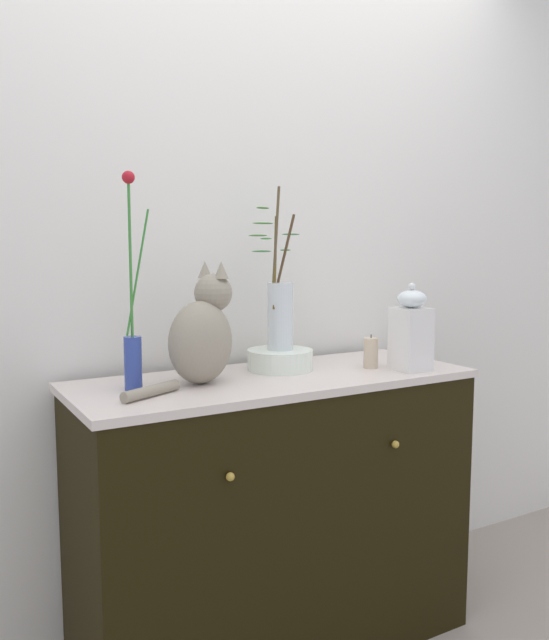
% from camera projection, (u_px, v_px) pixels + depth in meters
% --- Properties ---
extents(wall_back, '(4.40, 0.08, 2.60)m').
position_uv_depth(wall_back, '(229.00, 252.00, 2.32)').
color(wall_back, silver).
rests_on(wall_back, ground_plane).
extents(sideboard, '(1.29, 0.52, 0.91)m').
position_uv_depth(sideboard, '(275.00, 512.00, 2.14)').
color(sideboard, black).
rests_on(sideboard, ground_plane).
extents(cat_sitting, '(0.42, 0.27, 0.37)m').
position_uv_depth(cat_sitting, '(202.00, 335.00, 1.96)').
color(cat_sitting, gray).
rests_on(cat_sitting, sideboard).
extents(vase_slim_green, '(0.08, 0.05, 0.62)m').
position_uv_depth(vase_slim_green, '(133.00, 338.00, 1.87)').
color(vase_slim_green, '#2E4296').
rests_on(vase_slim_green, sideboard).
extents(bowl_porcelain, '(0.22, 0.22, 0.07)m').
position_uv_depth(bowl_porcelain, '(280.00, 360.00, 2.19)').
color(bowl_porcelain, white).
rests_on(bowl_porcelain, sideboard).
extents(vase_glass_clear, '(0.19, 0.15, 0.54)m').
position_uv_depth(vase_glass_clear, '(279.00, 309.00, 2.17)').
color(vase_glass_clear, silver).
rests_on(vase_glass_clear, bowl_porcelain).
extents(jar_lidded_porcelain, '(0.11, 0.11, 0.29)m').
position_uv_depth(jar_lidded_porcelain, '(411.00, 331.00, 2.17)').
color(jar_lidded_porcelain, white).
rests_on(jar_lidded_porcelain, sideboard).
extents(candle_pillar, '(0.05, 0.05, 0.11)m').
position_uv_depth(candle_pillar, '(371.00, 353.00, 2.22)').
color(candle_pillar, beige).
rests_on(candle_pillar, sideboard).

